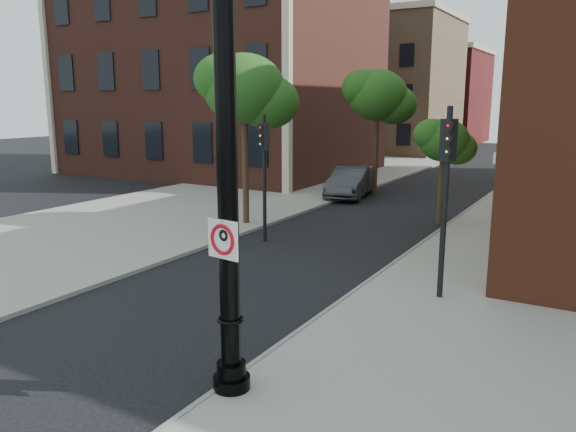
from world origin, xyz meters
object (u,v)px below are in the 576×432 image
Objects in this scene: lamppost at (228,195)px; traffic_signal_right at (447,173)px; no_parking_sign at (223,239)px; parked_car at (351,182)px; traffic_signal_left at (264,157)px.

traffic_signal_right is (1.78, 6.15, -0.22)m from lamppost.
no_parking_sign is 0.13× the size of traffic_signal_right.
traffic_signal_right reaches higher than parked_car.
no_parking_sign is 6.59m from traffic_signal_right.
lamppost is 10.37m from traffic_signal_left.
traffic_signal_right is at bearing -67.59° from parked_car.
traffic_signal_left is at bearing 119.49° from lamppost.
traffic_signal_left is at bearing -93.05° from parked_car.
traffic_signal_right reaches higher than traffic_signal_left.
no_parking_sign is 0.13× the size of parked_car.
no_parking_sign is (0.03, -0.18, -0.67)m from lamppost.
parked_car is 15.34m from traffic_signal_right.
traffic_signal_right is (6.89, -2.87, 0.24)m from traffic_signal_left.
no_parking_sign is 10.54m from traffic_signal_left.
traffic_signal_right reaches higher than no_parking_sign.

